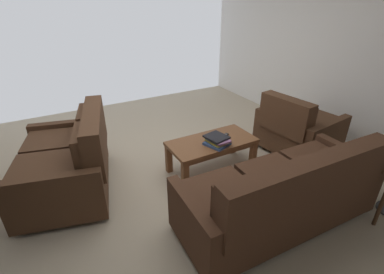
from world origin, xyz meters
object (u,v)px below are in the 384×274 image
Objects in this scene: loveseat_near at (70,161)px; book_stack at (217,140)px; armchair_side at (297,128)px; tv_remote at (225,136)px; coffee_mug at (379,154)px; end_table at (381,170)px; coffee_table at (212,146)px; sofa_main at (284,194)px.

loveseat_near is 1.66m from book_stack.
loveseat_near is 1.48× the size of armchair_side.
tv_remote is at bearing -148.65° from book_stack.
armchair_side reaches higher than tv_remote.
loveseat_near is 3.13m from coffee_mug.
loveseat_near is 2.45× the size of end_table.
coffee_table is at bearing 2.18° from tv_remote.
armchair_side is at bearing -142.03° from sofa_main.
armchair_side is at bearing 168.36° from loveseat_near.
sofa_main is 19.16× the size of coffee_mug.
coffee_mug reaches higher than end_table.
armchair_side is at bearing -100.92° from end_table.
coffee_table is at bearing 165.42° from loveseat_near.
loveseat_near is 14.43× the size of coffee_mug.
end_table is at bearing 145.11° from loveseat_near.
loveseat_near reaches higher than sofa_main.
armchair_side is at bearing -103.61° from coffee_mug.
coffee_mug is (-2.56, 1.78, 0.27)m from loveseat_near.
tv_remote is at bearing -177.82° from coffee_table.
tv_remote is (1.08, -0.18, 0.07)m from armchair_side.
end_table is (-1.04, 1.41, 0.13)m from coffee_table.
armchair_side is (-0.24, -1.23, -0.12)m from end_table.
loveseat_near is at bearing -11.64° from armchair_side.
sofa_main is 1.13m from coffee_table.
loveseat_near is 4.64× the size of book_stack.
sofa_main is 1.33× the size of loveseat_near.
sofa_main is 1.00m from coffee_mug.
coffee_mug is at bearing 119.97° from tv_remote.
book_stack is at bearing 31.35° from tv_remote.
loveseat_near is 9.19× the size of tv_remote.
end_table is at bearing 120.82° from tv_remote.
tv_remote is (-0.14, -1.14, 0.05)m from sofa_main.
coffee_table is at bearing -87.50° from sofa_main.
loveseat_near is (1.62, -1.54, 0.00)m from sofa_main.
book_stack is (0.98, -1.26, -0.19)m from coffee_mug.
end_table is 1.89× the size of book_stack.
armchair_side is (-2.85, 0.59, -0.02)m from loveseat_near.
end_table is (-2.61, 1.82, 0.10)m from loveseat_near.
armchair_side is 6.22× the size of tv_remote.
book_stack is at bearing -3.11° from armchair_side.
armchair_side is 1.10m from tv_remote.
tv_remote is at bearing -60.03° from coffee_mug.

